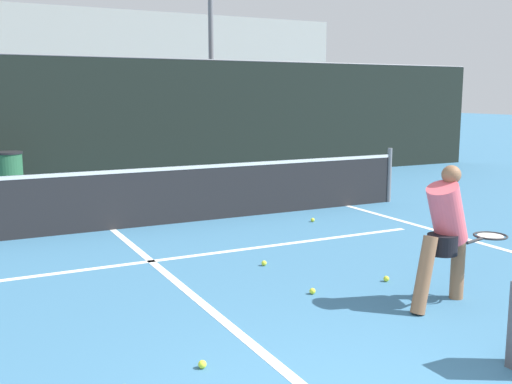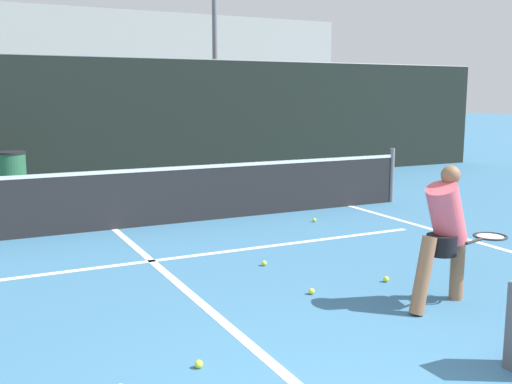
{
  "view_description": "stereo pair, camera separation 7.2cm",
  "coord_description": "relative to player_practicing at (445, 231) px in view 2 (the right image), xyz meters",
  "views": [
    {
      "loc": [
        -2.16,
        -2.34,
        2.12
      ],
      "look_at": [
        1.07,
        4.01,
        0.95
      ],
      "focal_mm": 42.0,
      "sensor_mm": 36.0,
      "label": 1
    },
    {
      "loc": [
        -2.1,
        -2.37,
        2.12
      ],
      "look_at": [
        1.07,
        4.01,
        0.95
      ],
      "focal_mm": 42.0,
      "sensor_mm": 36.0,
      "label": 2
    }
  ],
  "objects": [
    {
      "name": "tennis_ball_scattered_11",
      "position": [
        -0.98,
        2.05,
        -0.73
      ],
      "size": [
        0.07,
        0.07,
        0.07
      ],
      "primitive_type": "sphere",
      "color": "#D1E033",
      "rests_on": "ground"
    },
    {
      "name": "tennis_ball_scattered_1",
      "position": [
        -0.03,
        0.85,
        -0.73
      ],
      "size": [
        0.07,
        0.07,
        0.07
      ],
      "primitive_type": "sphere",
      "color": "#D1E033",
      "rests_on": "ground"
    },
    {
      "name": "fence_back",
      "position": [
        -2.18,
        9.48,
        0.71
      ],
      "size": [
        24.0,
        0.06,
        2.96
      ],
      "color": "black",
      "rests_on": "ground"
    },
    {
      "name": "building_far",
      "position": [
        -2.18,
        27.35,
        2.38
      ],
      "size": [
        36.0,
        2.4,
        6.3
      ],
      "primitive_type": "cube",
      "color": "#B2ADA3",
      "rests_on": "ground"
    },
    {
      "name": "tennis_ball_scattered_6",
      "position": [
        -2.73,
        -0.24,
        -0.73
      ],
      "size": [
        0.07,
        0.07,
        0.07
      ],
      "primitive_type": "sphere",
      "color": "#D1E033",
      "rests_on": "ground"
    },
    {
      "name": "trash_bin",
      "position": [
        -3.39,
        8.54,
        -0.27
      ],
      "size": [
        0.61,
        0.61,
        0.98
      ],
      "color": "#28603D",
      "rests_on": "ground"
    },
    {
      "name": "player_practicing",
      "position": [
        0.0,
        0.0,
        0.0
      ],
      "size": [
        1.22,
        0.51,
        1.43
      ],
      "rotation": [
        0.0,
        0.0,
        0.25
      ],
      "color": "#8C6042",
      "rests_on": "ground"
    },
    {
      "name": "net",
      "position": [
        -2.18,
        4.92,
        -0.25
      ],
      "size": [
        11.09,
        0.09,
        1.07
      ],
      "color": "slate",
      "rests_on": "ground"
    },
    {
      "name": "tennis_ball_scattered_5",
      "position": [
        0.96,
        3.99,
        -0.73
      ],
      "size": [
        0.07,
        0.07,
        0.07
      ],
      "primitive_type": "sphere",
      "color": "#D1E033",
      "rests_on": "ground"
    },
    {
      "name": "tennis_ball_scattered_9",
      "position": [
        -1.02,
        0.87,
        -0.73
      ],
      "size": [
        0.07,
        0.07,
        0.07
      ],
      "primitive_type": "sphere",
      "color": "#D1E033",
      "rests_on": "ground"
    },
    {
      "name": "court_center_mark",
      "position": [
        -2.18,
        1.66,
        -0.76
      ],
      "size": [
        0.1,
        6.52,
        0.01
      ],
      "primitive_type": "cube",
      "color": "white",
      "rests_on": "ground"
    },
    {
      "name": "court_service_line",
      "position": [
        -2.18,
        2.88,
        -0.76
      ],
      "size": [
        8.25,
        0.1,
        0.01
      ],
      "primitive_type": "cube",
      "color": "white",
      "rests_on": "ground"
    },
    {
      "name": "court_sideline_right",
      "position": [
        2.33,
        1.66,
        -0.76
      ],
      "size": [
        0.1,
        7.52,
        0.01
      ],
      "primitive_type": "cube",
      "color": "white",
      "rests_on": "ground"
    },
    {
      "name": "parked_car",
      "position": [
        0.16,
        11.78,
        -0.16
      ],
      "size": [
        1.89,
        4.06,
        1.43
      ],
      "color": "maroon",
      "rests_on": "ground"
    }
  ]
}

